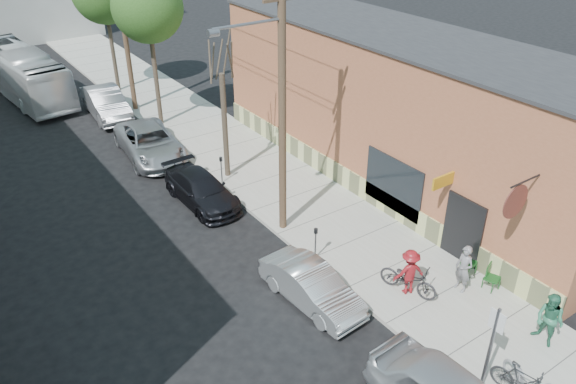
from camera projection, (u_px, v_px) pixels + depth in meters
ground at (296, 316)px, 17.82m from camera, size 120.00×120.00×0.00m
sidewalk at (237, 155)px, 27.72m from camera, size 4.50×58.00×0.15m
cafe_building at (399, 111)px, 24.19m from camera, size 6.60×20.20×6.61m
sign_post at (492, 342)px, 14.31m from camera, size 0.07×0.45×2.80m
parking_meter_near at (316, 238)px, 19.85m from camera, size 0.14×0.14×1.24m
parking_meter_far at (221, 166)px, 24.75m from camera, size 0.14×0.14×1.24m
utility_pole_near at (281, 100)px, 19.39m from camera, size 3.57×0.28×10.00m
utility_pole_far at (123, 18)px, 30.39m from camera, size 1.80×0.28×10.00m
tree_bare at (225, 127)px, 24.59m from camera, size 0.24×0.24×4.79m
tree_leafy_mid at (147, 8)px, 27.99m from camera, size 3.59×3.59×8.02m
patio_chair_a at (492, 278)px, 18.54m from camera, size 0.65×0.65×0.88m
patio_chair_b at (469, 262)px, 19.27m from camera, size 0.63×0.63×0.88m
patron_grey at (464, 269)px, 18.31m from camera, size 0.44×0.64×1.70m
patron_green at (550, 320)px, 16.19m from camera, size 0.72×0.89×1.74m
cyclist at (409, 272)px, 18.21m from camera, size 1.20×0.92×1.64m
cyclist_bike at (408, 279)px, 18.36m from camera, size 1.33×2.12×1.05m
parked_bike_a at (522, 383)px, 14.65m from camera, size 0.84×1.80×1.04m
parked_bike_b at (524, 383)px, 14.68m from camera, size 1.29×1.94×0.96m
car_1 at (312, 286)px, 18.08m from camera, size 1.68×4.05×1.30m
car_2 at (201, 190)px, 23.58m from camera, size 1.92×4.46×1.28m
car_3 at (150, 143)px, 27.37m from camera, size 2.99×5.59×1.49m
car_4 at (106, 103)px, 31.86m from camera, size 2.03×5.07×1.64m
bus at (23, 73)px, 34.39m from camera, size 3.52×10.93×2.99m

